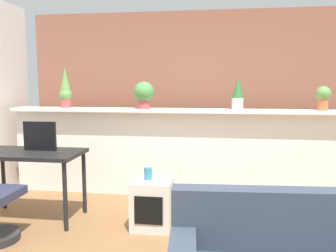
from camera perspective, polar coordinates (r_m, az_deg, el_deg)
The scene contains 11 objects.
divider_wall at distance 4.51m, azimuth 3.58°, elevation -4.73°, with size 4.75×0.16×1.11m, color white.
plant_shelf at distance 4.38m, azimuth 3.60°, elevation 2.57°, with size 4.75×0.34×0.04m, color white.
brick_wall_behind at distance 5.02m, azimuth 4.18°, elevation 4.44°, with size 4.75×0.10×2.50m, color #935B47.
potted_plant_0 at distance 4.84m, azimuth -16.71°, elevation 5.95°, with size 0.18×0.18×0.54m.
potted_plant_1 at distance 4.42m, azimuth -4.04°, elevation 5.43°, with size 0.26×0.26×0.35m.
potted_plant_2 at distance 4.39m, azimuth 11.53°, elevation 5.35°, with size 0.14×0.14×0.40m.
potted_plant_3 at distance 4.51m, azimuth 24.42°, elevation 4.48°, with size 0.18×0.18×0.29m.
desk at distance 4.00m, azimuth -21.94°, elevation -5.17°, with size 1.10×0.60×0.75m.
tv_monitor at distance 3.99m, azimuth -20.56°, elevation -1.58°, with size 0.36×0.04×0.32m, color black.
side_cube_shelf at distance 3.61m, azimuth -2.64°, elevation -12.80°, with size 0.40×0.41×0.50m.
vase_on_shelf at distance 3.55m, azimuth -3.34°, elevation -7.89°, with size 0.08×0.08×0.13m, color teal.
Camera 1 is at (0.34, -2.40, 1.48)m, focal length 36.60 mm.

